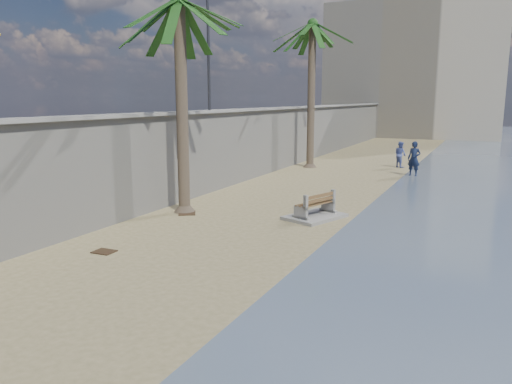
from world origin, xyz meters
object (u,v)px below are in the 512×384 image
(bench_far, at_px, (315,208))
(palm_back, at_px, (313,26))
(palm_mid, at_px, (179,4))
(person_b, at_px, (400,153))
(person_a, at_px, (414,156))

(bench_far, bearing_deg, palm_back, 109.92)
(palm_mid, bearing_deg, person_b, 71.87)
(palm_back, bearing_deg, person_b, 24.81)
(palm_back, height_order, person_a, palm_back)
(palm_back, bearing_deg, bench_far, -70.08)
(bench_far, xyz_separation_m, palm_back, (-4.46, 12.31, 7.81))
(bench_far, height_order, person_a, person_a)
(palm_back, height_order, person_b, palm_back)
(palm_back, distance_m, person_a, 9.46)
(bench_far, relative_size, palm_mid, 0.29)
(person_b, bearing_deg, palm_mid, 113.88)
(person_a, bearing_deg, bench_far, -86.53)
(palm_back, relative_size, person_b, 5.30)
(palm_back, bearing_deg, person_a, -7.96)
(palm_mid, xyz_separation_m, person_a, (6.36, 12.54, -6.22))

